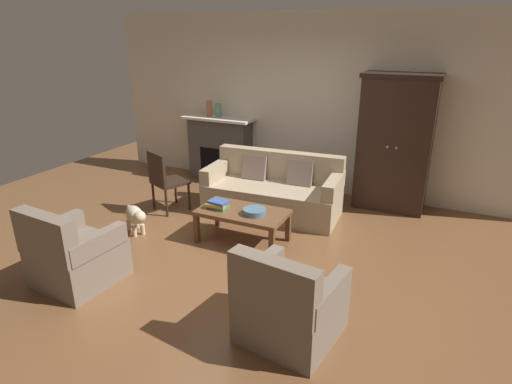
{
  "coord_description": "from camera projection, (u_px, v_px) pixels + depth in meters",
  "views": [
    {
      "loc": [
        2.13,
        -4.04,
        2.49
      ],
      "look_at": [
        -0.06,
        0.61,
        0.55
      ],
      "focal_mm": 29.84,
      "sensor_mm": 36.0,
      "label": 1
    }
  ],
  "objects": [
    {
      "name": "armchair_near_left",
      "position": [
        73.0,
        256.0,
        4.4
      ],
      "size": [
        0.83,
        0.83,
        0.88
      ],
      "color": "#756656",
      "rests_on": "ground"
    },
    {
      "name": "dog",
      "position": [
        135.0,
        216.0,
        5.54
      ],
      "size": [
        0.5,
        0.4,
        0.39
      ],
      "color": "beige",
      "rests_on": "ground"
    },
    {
      "name": "couch",
      "position": [
        273.0,
        192.0,
        6.15
      ],
      "size": [
        1.96,
        0.96,
        0.86
      ],
      "color": "tan",
      "rests_on": "ground"
    },
    {
      "name": "fruit_bowl",
      "position": [
        255.0,
        211.0,
        5.14
      ],
      "size": [
        0.28,
        0.28,
        0.07
      ],
      "primitive_type": "cylinder",
      "color": "slate",
      "rests_on": "coffee_table"
    },
    {
      "name": "side_chair_wooden",
      "position": [
        164.0,
        178.0,
        6.14
      ],
      "size": [
        0.58,
        0.58,
        0.9
      ],
      "color": "black",
      "rests_on": "ground"
    },
    {
      "name": "armoire",
      "position": [
        395.0,
        143.0,
        6.12
      ],
      "size": [
        1.06,
        0.57,
        1.97
      ],
      "color": "black",
      "rests_on": "ground"
    },
    {
      "name": "back_wall",
      "position": [
        311.0,
        105.0,
        6.81
      ],
      "size": [
        7.2,
        0.1,
        2.8
      ],
      "primitive_type": "cube",
      "color": "silver",
      "rests_on": "ground"
    },
    {
      "name": "book_stack",
      "position": [
        218.0,
        204.0,
        5.31
      ],
      "size": [
        0.27,
        0.2,
        0.1
      ],
      "color": "#427A4C",
      "rests_on": "coffee_table"
    },
    {
      "name": "mantel_vase_terracotta",
      "position": [
        209.0,
        109.0,
        7.32
      ],
      "size": [
        0.09,
        0.09,
        0.27
      ],
      "primitive_type": "cylinder",
      "color": "#A86042",
      "rests_on": "fireplace"
    },
    {
      "name": "armchair_near_right",
      "position": [
        288.0,
        306.0,
        3.59
      ],
      "size": [
        0.87,
        0.87,
        0.88
      ],
      "color": "#756656",
      "rests_on": "ground"
    },
    {
      "name": "ground_plane",
      "position": [
        239.0,
        251.0,
        5.15
      ],
      "size": [
        9.6,
        9.6,
        0.0
      ],
      "primitive_type": "plane",
      "color": "brown"
    },
    {
      "name": "mantel_vase_jade",
      "position": [
        218.0,
        110.0,
        7.26
      ],
      "size": [
        0.1,
        0.1,
        0.23
      ],
      "primitive_type": "cylinder",
      "color": "slate",
      "rests_on": "fireplace"
    },
    {
      "name": "fireplace",
      "position": [
        220.0,
        148.0,
        7.51
      ],
      "size": [
        1.26,
        0.48,
        1.12
      ],
      "color": "#4C4947",
      "rests_on": "ground"
    },
    {
      "name": "coffee_table",
      "position": [
        243.0,
        215.0,
        5.27
      ],
      "size": [
        1.1,
        0.6,
        0.42
      ],
      "color": "brown",
      "rests_on": "ground"
    }
  ]
}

